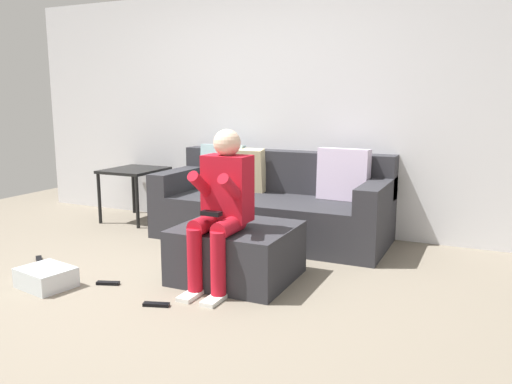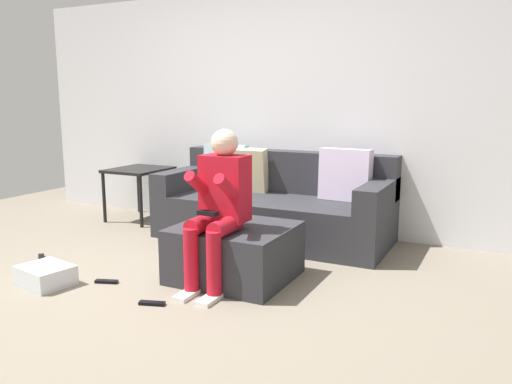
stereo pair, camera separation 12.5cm
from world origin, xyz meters
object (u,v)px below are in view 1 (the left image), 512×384
Objects in this scene: side_table at (134,176)px; ottoman at (237,252)px; storage_bin at (46,277)px; remote_by_storage_bin at (108,283)px; person_seated at (222,201)px; couch_sectional at (274,205)px; remote_under_side_table at (39,260)px; remote_near_ottoman at (156,305)px.

ottoman is at bearing -32.88° from side_table.
storage_bin is at bearing -69.87° from side_table.
person_seated is at bearing 3.88° from remote_by_storage_bin.
remote_by_storage_bin is at bearing -109.10° from couch_sectional.
remote_by_storage_bin is at bearing -156.56° from person_seated.
remote_under_side_table is (-1.47, -1.50, -0.31)m from couch_sectional.
remote_near_ottoman is (0.91, 0.04, -0.06)m from storage_bin.
remote_near_ottoman is (1.62, -1.89, -0.48)m from side_table.
couch_sectional is at bearing 85.78° from remote_under_side_table.
storage_bin reaches higher than remote_by_storage_bin.
person_seated is 6.71× the size of remote_by_storage_bin.
person_seated is 3.05× the size of storage_bin.
storage_bin is 2.20× the size of remote_by_storage_bin.
couch_sectional is 2.12m from remote_under_side_table.
ottoman reaches higher than storage_bin.
ottoman is 4.96× the size of remote_by_storage_bin.
remote_near_ottoman is 1.48m from remote_under_side_table.
person_seated reaches higher than remote_near_ottoman.
storage_bin is 0.66m from remote_under_side_table.
couch_sectional reaches higher than remote_under_side_table.
storage_bin is 2.10m from side_table.
remote_under_side_table is at bearing -82.93° from side_table.
person_seated is 1.76m from remote_under_side_table.
side_table is at bearing 179.09° from couch_sectional.
remote_by_storage_bin is 0.91m from remote_under_side_table.
storage_bin is (-1.15, -0.73, -0.13)m from ottoman.
couch_sectional is 1.89m from remote_near_ottoman.
remote_by_storage_bin is at bearing -146.96° from ottoman.
person_seated is (0.18, -1.36, 0.30)m from couch_sectional.
side_table is 1.61m from remote_under_side_table.
couch_sectional is at bearing 99.70° from ottoman.
remote_near_ottoman and remote_by_storage_bin have the same top height.
side_table reaches higher than storage_bin.
remote_by_storage_bin and remote_under_side_table have the same top height.
ottoman is 4.80× the size of remote_near_ottoman.
side_table is 3.45× the size of remote_under_side_table.
side_table is at bearing 147.12° from ottoman.
storage_bin reaches higher than remote_under_side_table.
ottoman is 2.23m from side_table.
storage_bin is 1.99× the size of remote_under_side_table.
remote_by_storage_bin is (-0.55, 0.18, 0.00)m from remote_near_ottoman.
couch_sectional is at bearing 63.45° from storage_bin.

